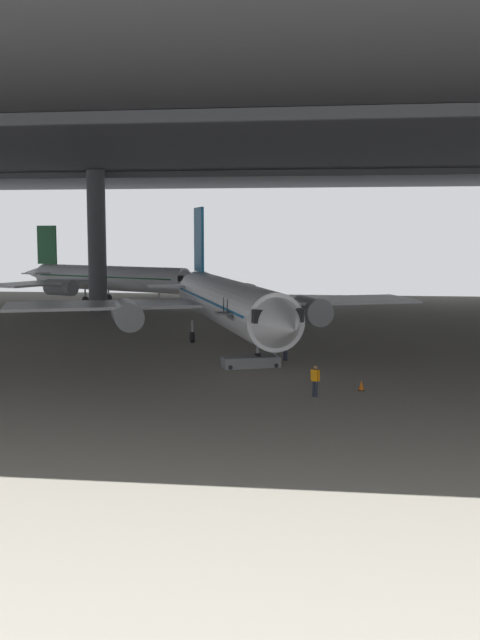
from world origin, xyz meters
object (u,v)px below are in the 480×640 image
Objects in this scene: boarding_stairs at (250,356)px; traffic_cone_orange at (361,385)px; airplane_distant at (107,278)px; airplane_main at (227,302)px; crew_worker_by_stairs at (285,348)px; crew_worker_near_nose at (315,379)px.

boarding_stairs is 7.68× the size of traffic_cone_orange.
airplane_distant is 48.49× the size of traffic_cone_orange.
boarding_stairs is 0.16× the size of airplane_distant.
traffic_cone_orange is (10.08, -16.17, -3.11)m from airplane_main.
traffic_cone_orange is at bearing -43.29° from boarding_stairs.
boarding_stairs is 2.89× the size of crew_worker_by_stairs.
airplane_main reaches higher than boarding_stairs.
crew_worker_near_nose is at bearing -62.31° from boarding_stairs.
airplane_distant is 59.38m from traffic_cone_orange.
airplane_main is 7.48× the size of boarding_stairs.
crew_worker_near_nose is at bearing -61.84° from airplane_distant.
airplane_main is 19.82× the size of crew_worker_near_nose.
crew_worker_by_stairs is at bearing 52.44° from boarding_stairs.
traffic_cone_orange is (30.76, -50.71, -2.86)m from airplane_distant.
boarding_stairs is at bearing 117.69° from crew_worker_near_nose.
airplane_main is 40.26m from airplane_distant.
crew_worker_near_nose is 0.06× the size of airplane_distant.
boarding_stairs is 9.86m from crew_worker_near_nose.
crew_worker_near_nose is (7.55, -18.20, -2.41)m from airplane_main.
crew_worker_near_nose reaches higher than traffic_cone_orange.
traffic_cone_orange is at bearing -58.05° from airplane_main.
airplane_distant is at bearing 121.24° from traffic_cone_orange.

